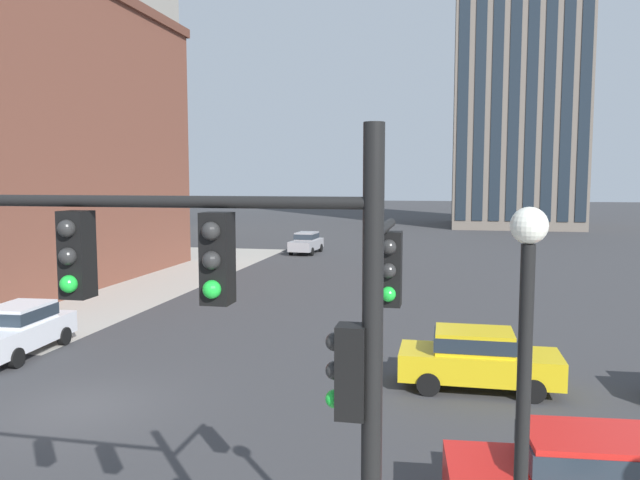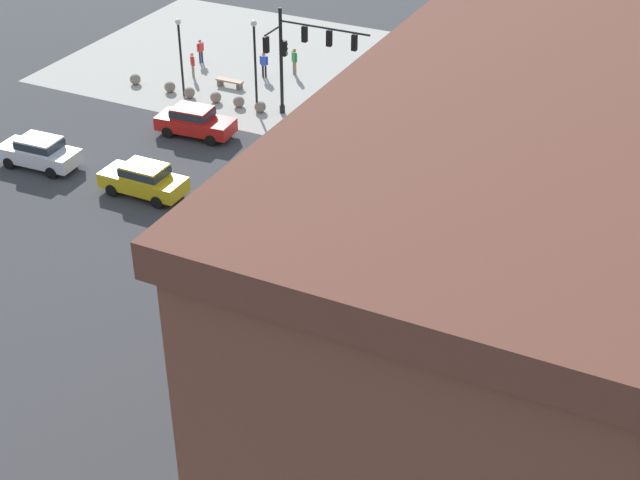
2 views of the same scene
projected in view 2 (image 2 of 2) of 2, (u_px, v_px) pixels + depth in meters
ground_plane at (358, 207)px, 45.63m from camera, size 320.00×320.00×0.00m
sidewalk_corner_slab at (229, 58)px, 62.58m from camera, size 20.00×19.00×0.02m
traffic_signal_main at (299, 51)px, 52.22m from camera, size 5.66×2.09×6.38m
bollard_sphere_curb_a at (260, 107)px, 54.92m from camera, size 0.69×0.69×0.69m
bollard_sphere_curb_b at (239, 102)px, 55.55m from camera, size 0.69×0.69×0.69m
bollard_sphere_curb_c at (216, 97)px, 56.12m from camera, size 0.69×0.69×0.69m
bollard_sphere_curb_d at (189, 93)px, 56.71m from camera, size 0.69×0.69×0.69m
bollard_sphere_curb_e at (170, 87)px, 57.46m from camera, size 0.69×0.69×0.69m
bollard_sphere_curb_f at (135, 79)px, 58.50m from camera, size 0.69×0.69×0.69m
bench_near_signal at (230, 82)px, 58.12m from camera, size 1.80×0.48×0.49m
pedestrian_near_bench at (294, 60)px, 59.53m from camera, size 0.51×0.33×1.74m
pedestrian_at_curb at (201, 50)px, 61.31m from camera, size 0.30×0.52×1.60m
pedestrian_walking_east at (193, 63)px, 59.17m from camera, size 0.43×0.40×1.65m
pedestrian_with_bag at (264, 63)px, 59.15m from camera, size 0.53×0.28×1.67m
street_lamp_corner_near at (255, 56)px, 53.31m from camera, size 0.36×0.36×5.61m
street_lamp_mid_sidewalk at (180, 48)px, 55.48m from camera, size 0.36×0.36×4.90m
car_main_northbound_near at (507, 123)px, 51.69m from camera, size 1.95×4.43×1.68m
car_main_northbound_far at (144, 179)px, 46.19m from camera, size 4.41×1.90×1.68m
car_main_southbound_near at (421, 255)px, 40.33m from camera, size 2.10×4.50×1.68m
car_main_southbound_far at (195, 120)px, 51.96m from camera, size 4.53×2.15×1.68m
car_cross_eastbound at (439, 71)px, 58.15m from camera, size 2.03×4.47×1.68m
car_cross_westbound at (634, 303)px, 37.30m from camera, size 4.48×2.05×1.68m
car_main_mid at (39, 151)px, 48.74m from camera, size 4.48×2.06×1.68m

